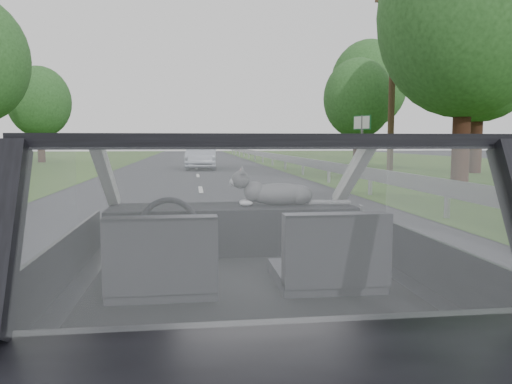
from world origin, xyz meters
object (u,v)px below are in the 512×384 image
object	(u,v)px
other_car	(201,156)
highway_sign	(362,145)
subject_car	(242,271)
cat	(279,193)
utility_pole	(392,82)

from	to	relation	value
other_car	highway_sign	distance (m)	8.42
subject_car	cat	distance (m)	0.77
subject_car	highway_sign	size ratio (longest dim) A/B	1.59
highway_sign	other_car	bearing A→B (deg)	118.21
other_car	subject_car	bearing A→B (deg)	-87.81
cat	other_car	xyz separation A→B (m)	(-0.05, 22.42, -0.39)
subject_car	other_car	bearing A→B (deg)	89.36
subject_car	other_car	world-z (taller)	subject_car
other_car	highway_sign	size ratio (longest dim) A/B	1.68
utility_pole	other_car	bearing A→B (deg)	132.94
cat	subject_car	bearing A→B (deg)	-114.03
highway_sign	cat	bearing A→B (deg)	-135.56
highway_sign	subject_car	bearing A→B (deg)	-135.77
cat	utility_pole	xyz separation A→B (m)	(6.92, 14.93, 2.55)
subject_car	cat	bearing A→B (deg)	63.10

